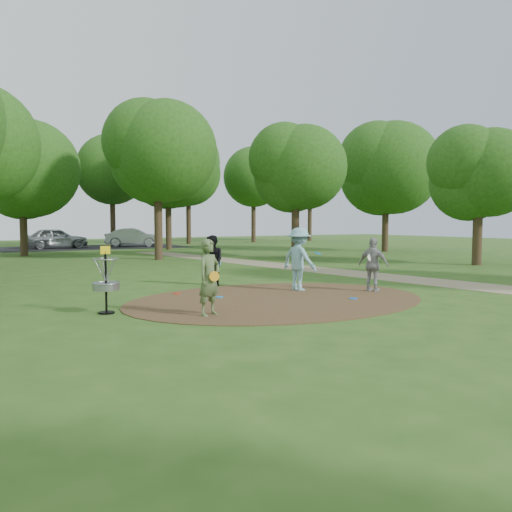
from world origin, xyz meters
TOP-DOWN VIEW (x-y plane):
  - ground at (0.00, 0.00)m, footprint 100.00×100.00m
  - dirt_clearing at (0.00, 0.00)m, footprint 8.40×8.40m
  - footpath at (6.50, 2.00)m, footprint 7.55×39.89m
  - parking_lot at (2.00, 30.00)m, footprint 14.00×8.00m
  - player_observer_with_disc at (-2.60, -1.16)m, footprint 0.73×0.62m
  - player_throwing_with_disc at (1.47, 1.12)m, footprint 1.32×1.36m
  - player_walking_with_disc at (-0.28, 3.50)m, footprint 0.74×0.89m
  - player_waiting_with_disc at (3.23, -0.20)m, footprint 0.69×1.03m
  - disc_ground_cyan at (-1.27, 1.04)m, footprint 0.22×0.22m
  - disc_ground_blue at (1.71, -1.03)m, footprint 0.22×0.22m
  - disc_ground_red at (-2.03, 2.23)m, footprint 0.22×0.22m
  - car_left at (-0.96, 29.77)m, footprint 4.70×1.95m
  - car_right at (5.16, 29.86)m, footprint 4.82×3.40m
  - disc_golf_basket at (-4.50, 0.30)m, footprint 0.63×0.63m
  - tree_ring at (2.00, 10.69)m, footprint 37.92×45.52m

SIDE VIEW (x-z plane):
  - ground at x=0.00m, z-range 0.00..0.00m
  - parking_lot at x=2.00m, z-range 0.00..0.01m
  - footpath at x=6.50m, z-range 0.00..0.01m
  - dirt_clearing at x=0.00m, z-range 0.00..0.02m
  - disc_ground_cyan at x=-1.27m, z-range 0.02..0.04m
  - disc_ground_blue at x=1.71m, z-range 0.02..0.04m
  - disc_ground_red at x=-2.03m, z-range 0.02..0.04m
  - car_right at x=5.16m, z-range 0.00..1.51m
  - car_left at x=-0.96m, z-range 0.00..1.59m
  - player_waiting_with_disc at x=3.23m, z-range 0.00..1.62m
  - player_walking_with_disc at x=-0.28m, z-range 0.00..1.65m
  - player_observer_with_disc at x=-2.60m, z-range 0.00..1.71m
  - disc_golf_basket at x=-4.50m, z-range 0.10..1.64m
  - player_throwing_with_disc at x=1.47m, z-range 0.00..1.91m
  - tree_ring at x=2.00m, z-range 0.50..10.04m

